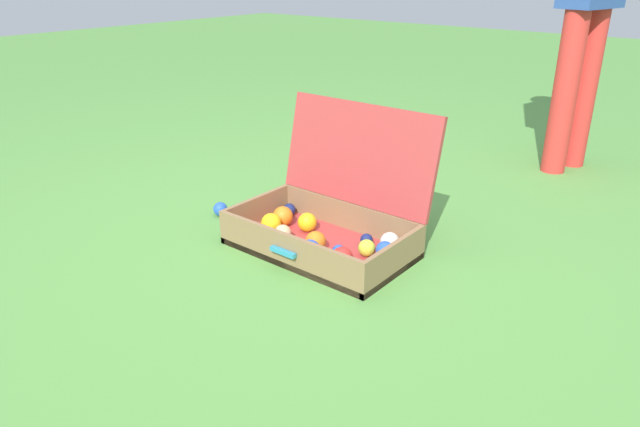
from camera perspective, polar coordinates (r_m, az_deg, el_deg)
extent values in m
plane|color=#569342|center=(2.29, -0.26, -2.85)|extent=(16.00, 16.00, 0.00)
cube|color=#B23838|center=(2.23, 0.00, -3.32)|extent=(0.68, 0.39, 0.03)
cube|color=olive|center=(2.41, -6.14, 0.11)|extent=(0.02, 0.39, 0.14)
cube|color=olive|center=(2.03, 7.29, -4.52)|extent=(0.02, 0.39, 0.14)
cube|color=olive|center=(2.08, -3.24, -3.73)|extent=(0.64, 0.02, 0.14)
cube|color=olive|center=(2.34, 2.87, -0.50)|extent=(0.64, 0.02, 0.14)
cube|color=#B23838|center=(2.28, 3.78, 5.84)|extent=(0.68, 0.11, 0.38)
cube|color=teal|center=(2.06, -3.63, -3.76)|extent=(0.11, 0.02, 0.02)
sphere|color=#D1B784|center=(2.24, -3.65, -1.93)|extent=(0.07, 0.07, 0.07)
sphere|color=orange|center=(2.37, -3.65, -0.27)|extent=(0.08, 0.08, 0.08)
sphere|color=red|center=(2.05, 2.18, -4.29)|extent=(0.08, 0.08, 0.08)
sphere|color=orange|center=(2.16, -0.44, -2.73)|extent=(0.08, 0.08, 0.08)
sphere|color=blue|center=(2.11, 6.35, -3.59)|extent=(0.07, 0.07, 0.07)
sphere|color=yellow|center=(2.31, -4.80, -0.95)|extent=(0.08, 0.08, 0.08)
sphere|color=navy|center=(2.46, -3.01, 0.38)|extent=(0.05, 0.05, 0.05)
sphere|color=#CCDB38|center=(2.13, 4.57, -3.37)|extent=(0.06, 0.06, 0.06)
sphere|color=yellow|center=(2.32, -1.26, -0.85)|extent=(0.08, 0.08, 0.08)
sphere|color=navy|center=(2.21, 4.56, -2.57)|extent=(0.05, 0.05, 0.05)
sphere|color=blue|center=(2.11, 1.83, -3.73)|extent=(0.05, 0.05, 0.05)
sphere|color=blue|center=(2.09, -1.00, -3.58)|extent=(0.08, 0.08, 0.08)
sphere|color=purple|center=(1.97, 4.31, -5.74)|extent=(0.06, 0.06, 0.06)
sphere|color=white|center=(2.17, 6.82, -2.76)|extent=(0.07, 0.07, 0.07)
sphere|color=blue|center=(2.55, -9.69, 0.42)|extent=(0.06, 0.06, 0.06)
cylinder|color=red|center=(3.37, 24.38, 10.93)|extent=(0.12, 0.12, 0.81)
cylinder|color=red|center=(3.22, 22.75, 10.68)|extent=(0.12, 0.12, 0.81)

